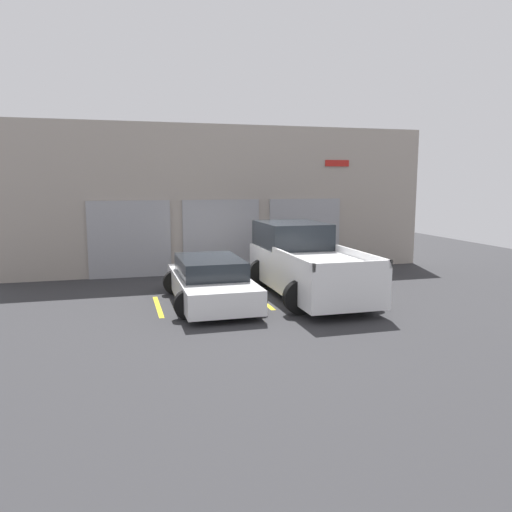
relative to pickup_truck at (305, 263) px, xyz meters
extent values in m
plane|color=#2D2D30|center=(-1.34, 0.89, -0.89)|extent=(28.00, 28.00, 0.00)
cube|color=#9E9389|center=(-1.34, 4.19, 1.60)|extent=(14.51, 0.60, 4.97)
cube|color=#939399|center=(-4.54, 3.85, 0.36)|extent=(2.61, 0.08, 2.49)
cube|color=#939399|center=(-1.54, 3.85, 0.36)|extent=(2.61, 0.08, 2.49)
cube|color=#939399|center=(1.47, 3.85, 0.36)|extent=(2.61, 0.08, 2.49)
cube|color=#B21E19|center=(2.65, 3.86, 2.84)|extent=(0.90, 0.03, 0.22)
cube|color=white|center=(0.00, -0.31, -0.18)|extent=(1.91, 5.21, 0.96)
cube|color=#1E2328|center=(0.00, 1.12, 0.66)|extent=(1.76, 2.34, 0.73)
cube|color=white|center=(-0.92, -1.49, 0.38)|extent=(0.08, 2.86, 0.18)
cube|color=white|center=(0.92, -1.49, 0.38)|extent=(0.08, 2.86, 0.18)
cube|color=white|center=(0.00, -2.88, 0.38)|extent=(1.91, 0.08, 0.18)
cylinder|color=black|center=(-0.85, 1.30, -0.48)|extent=(0.82, 0.22, 0.82)
cylinder|color=black|center=(0.85, 1.30, -0.48)|extent=(0.82, 0.22, 0.82)
cylinder|color=black|center=(-0.85, -1.93, -0.48)|extent=(0.82, 0.22, 0.82)
cylinder|color=black|center=(0.85, -1.93, -0.48)|extent=(0.82, 0.22, 0.82)
cube|color=white|center=(-2.67, -0.31, -0.45)|extent=(1.74, 4.22, 0.57)
cube|color=#1E2328|center=(-2.67, -0.21, 0.06)|extent=(1.53, 2.32, 0.45)
cylinder|color=black|center=(-3.43, 0.99, -0.56)|extent=(0.66, 0.22, 0.66)
cylinder|color=black|center=(-1.91, 0.99, -0.56)|extent=(0.66, 0.22, 0.66)
cylinder|color=black|center=(-3.43, -1.62, -0.56)|extent=(0.66, 0.22, 0.66)
cylinder|color=black|center=(-1.91, -1.62, -0.56)|extent=(0.66, 0.22, 0.66)
cube|color=gold|center=(-4.01, -0.31, -0.88)|extent=(0.12, 2.20, 0.01)
cube|color=gold|center=(-1.34, -0.31, -0.88)|extent=(0.12, 2.20, 0.01)
cube|color=gold|center=(1.34, -0.31, -0.88)|extent=(0.12, 2.20, 0.01)
camera|label=1|loc=(-4.88, -12.62, 2.20)|focal=35.00mm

